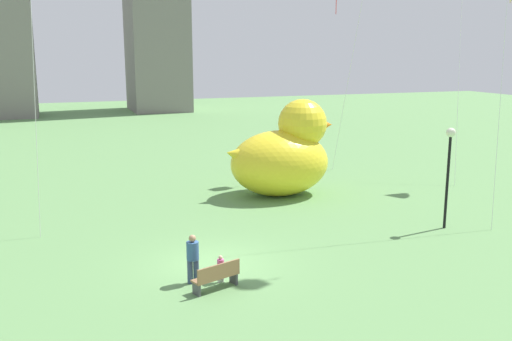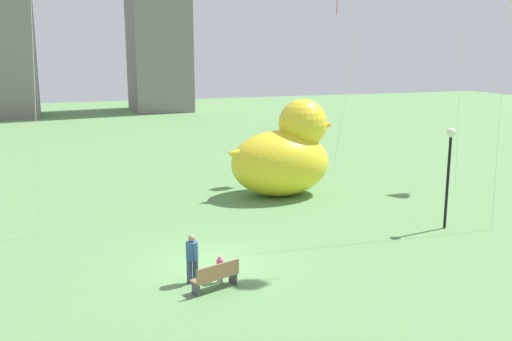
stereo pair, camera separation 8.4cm
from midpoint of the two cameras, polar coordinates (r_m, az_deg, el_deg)
ground_plane at (r=20.57m, az=-4.18°, el=-9.39°), size 140.00×140.00×0.00m
park_bench at (r=18.35m, az=-4.09°, el=-10.51°), size 1.66×0.95×0.90m
person_adult at (r=18.80m, az=-6.49°, el=-8.58°), size 0.40×0.40×1.64m
person_child at (r=18.90m, az=-3.71°, el=-9.69°), size 0.23×0.23×0.93m
giant_inflatable_duck at (r=29.69m, az=2.71°, el=1.57°), size 6.06×3.89×5.03m
lamppost at (r=25.12m, az=18.72°, el=1.26°), size 0.39×0.39×4.34m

